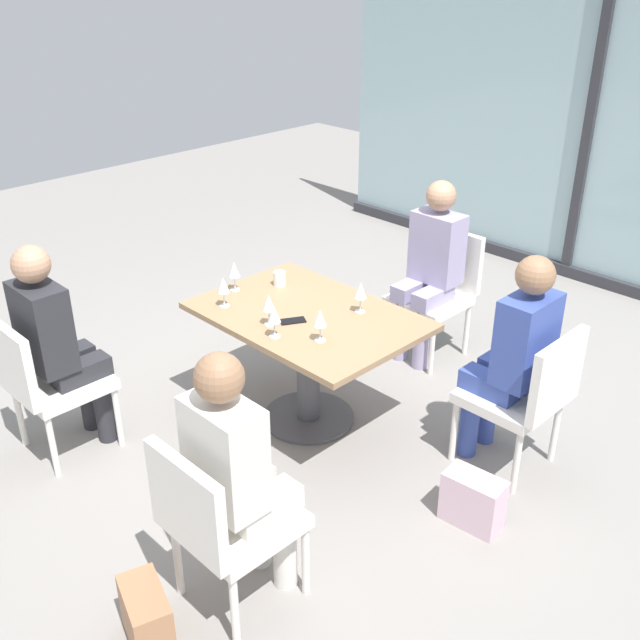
# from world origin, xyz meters

# --- Properties ---
(ground_plane) EXTENTS (12.00, 12.00, 0.00)m
(ground_plane) POSITION_xyz_m (0.00, 0.00, 0.00)
(ground_plane) COLOR gray
(window_wall_backdrop) EXTENTS (5.03, 0.10, 2.70)m
(window_wall_backdrop) POSITION_xyz_m (0.00, 3.20, 1.21)
(window_wall_backdrop) COLOR #98B7BC
(window_wall_backdrop) RESTS_ON ground_plane
(dining_table_main) EXTENTS (1.28, 0.89, 0.73)m
(dining_table_main) POSITION_xyz_m (0.00, 0.00, 0.55)
(dining_table_main) COLOR #997551
(dining_table_main) RESTS_ON ground_plane
(chair_far_right) EXTENTS (0.50, 0.46, 0.87)m
(chair_far_right) POSITION_xyz_m (1.16, 0.50, 0.50)
(chair_far_right) COLOR silver
(chair_far_right) RESTS_ON ground_plane
(chair_front_right) EXTENTS (0.46, 0.50, 0.87)m
(chair_front_right) POSITION_xyz_m (0.78, -1.26, 0.50)
(chair_front_right) COLOR silver
(chair_front_right) RESTS_ON ground_plane
(chair_near_window) EXTENTS (0.46, 0.51, 0.87)m
(chair_near_window) POSITION_xyz_m (0.00, 1.26, 0.50)
(chair_near_window) COLOR silver
(chair_near_window) RESTS_ON ground_plane
(chair_front_left) EXTENTS (0.46, 0.50, 0.87)m
(chair_front_left) POSITION_xyz_m (-0.78, -1.26, 0.50)
(chair_front_left) COLOR silver
(chair_front_left) RESTS_ON ground_plane
(person_far_right) EXTENTS (0.39, 0.34, 1.26)m
(person_far_right) POSITION_xyz_m (1.05, 0.50, 0.70)
(person_far_right) COLOR #384C9E
(person_far_right) RESTS_ON ground_plane
(person_front_right) EXTENTS (0.34, 0.39, 1.26)m
(person_front_right) POSITION_xyz_m (0.78, -1.15, 0.70)
(person_front_right) COLOR silver
(person_front_right) RESTS_ON ground_plane
(person_near_window) EXTENTS (0.34, 0.39, 1.26)m
(person_near_window) POSITION_xyz_m (-0.00, 1.15, 0.70)
(person_near_window) COLOR #9E93B7
(person_near_window) RESTS_ON ground_plane
(person_front_left) EXTENTS (0.34, 0.39, 1.26)m
(person_front_left) POSITION_xyz_m (-0.78, -1.15, 0.70)
(person_front_left) COLOR #28282D
(person_front_left) RESTS_ON ground_plane
(wine_glass_0) EXTENTS (0.07, 0.07, 0.18)m
(wine_glass_0) POSITION_xyz_m (0.20, 0.23, 0.86)
(wine_glass_0) COLOR silver
(wine_glass_0) RESTS_ON dining_table_main
(wine_glass_1) EXTENTS (0.07, 0.07, 0.18)m
(wine_glass_1) POSITION_xyz_m (0.08, -0.32, 0.86)
(wine_glass_1) COLOR silver
(wine_glass_1) RESTS_ON dining_table_main
(wine_glass_2) EXTENTS (0.07, 0.07, 0.18)m
(wine_glass_2) POSITION_xyz_m (-0.05, -0.25, 0.86)
(wine_glass_2) COLOR silver
(wine_glass_2) RESTS_ON dining_table_main
(wine_glass_3) EXTENTS (0.07, 0.07, 0.18)m
(wine_glass_3) POSITION_xyz_m (-0.41, -0.28, 0.86)
(wine_glass_3) COLOR silver
(wine_glass_3) RESTS_ON dining_table_main
(wine_glass_4) EXTENTS (0.07, 0.07, 0.18)m
(wine_glass_4) POSITION_xyz_m (0.28, -0.18, 0.86)
(wine_glass_4) COLOR silver
(wine_glass_4) RESTS_ON dining_table_main
(wine_glass_5) EXTENTS (0.07, 0.07, 0.18)m
(wine_glass_5) POSITION_xyz_m (-0.54, -0.09, 0.86)
(wine_glass_5) COLOR silver
(wine_glass_5) RESTS_ON dining_table_main
(coffee_cup) EXTENTS (0.08, 0.08, 0.09)m
(coffee_cup) POSITION_xyz_m (-0.40, 0.15, 0.78)
(coffee_cup) COLOR white
(coffee_cup) RESTS_ON dining_table_main
(cell_phone_on_table) EXTENTS (0.13, 0.16, 0.01)m
(cell_phone_on_table) POSITION_xyz_m (0.02, -0.13, 0.73)
(cell_phone_on_table) COLOR black
(cell_phone_on_table) RESTS_ON dining_table_main
(handbag_0) EXTENTS (0.31, 0.19, 0.28)m
(handbag_0) POSITION_xyz_m (1.24, -0.05, 0.14)
(handbag_0) COLOR beige
(handbag_0) RESTS_ON ground_plane
(handbag_1) EXTENTS (0.33, 0.24, 0.28)m
(handbag_1) POSITION_xyz_m (0.71, -1.61, 0.14)
(handbag_1) COLOR #A3704C
(handbag_1) RESTS_ON ground_plane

